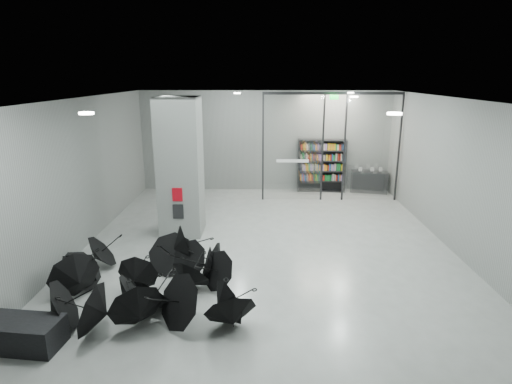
{
  "coord_description": "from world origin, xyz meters",
  "views": [
    {
      "loc": [
        -0.14,
        -9.91,
        4.57
      ],
      "look_at": [
        -0.3,
        1.5,
        1.4
      ],
      "focal_mm": 29.59,
      "sensor_mm": 36.0,
      "label": 1
    }
  ],
  "objects_px": {
    "umbrella_cluster": "(152,285)",
    "shop_counter": "(369,182)",
    "column": "(180,167)",
    "bench": "(16,333)",
    "bookshelf": "(322,166)"
  },
  "relations": [
    {
      "from": "bench",
      "to": "shop_counter",
      "type": "relative_size",
      "value": 1.1
    },
    {
      "from": "bench",
      "to": "shop_counter",
      "type": "xyz_separation_m",
      "value": [
        8.58,
        10.23,
        0.18
      ]
    },
    {
      "from": "umbrella_cluster",
      "to": "shop_counter",
      "type": "bearing_deg",
      "value": 52.25
    },
    {
      "from": "column",
      "to": "umbrella_cluster",
      "type": "bearing_deg",
      "value": -89.24
    },
    {
      "from": "shop_counter",
      "to": "bench",
      "type": "bearing_deg",
      "value": -117.2
    },
    {
      "from": "shop_counter",
      "to": "umbrella_cluster",
      "type": "distance_m",
      "value": 10.83
    },
    {
      "from": "bench",
      "to": "bookshelf",
      "type": "bearing_deg",
      "value": 63.41
    },
    {
      "from": "column",
      "to": "bookshelf",
      "type": "xyz_separation_m",
      "value": [
        4.77,
        4.75,
        -0.94
      ]
    },
    {
      "from": "shop_counter",
      "to": "column",
      "type": "bearing_deg",
      "value": -132.46
    },
    {
      "from": "column",
      "to": "umbrella_cluster",
      "type": "distance_m",
      "value": 4.28
    },
    {
      "from": "umbrella_cluster",
      "to": "bench",
      "type": "bearing_deg",
      "value": -139.46
    },
    {
      "from": "column",
      "to": "bench",
      "type": "distance_m",
      "value": 6.15
    },
    {
      "from": "bookshelf",
      "to": "bench",
      "type": "bearing_deg",
      "value": -118.41
    },
    {
      "from": "column",
      "to": "shop_counter",
      "type": "xyz_separation_m",
      "value": [
        6.68,
        4.64,
        -1.57
      ]
    },
    {
      "from": "column",
      "to": "shop_counter",
      "type": "height_order",
      "value": "column"
    }
  ]
}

